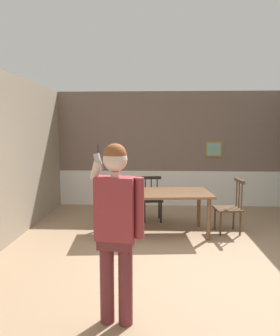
% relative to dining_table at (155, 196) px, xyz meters
% --- Properties ---
extents(ground_plane, '(8.22, 8.22, 0.00)m').
position_rel_dining_table_xyz_m(ground_plane, '(0.37, -1.43, -0.70)').
color(ground_plane, '#9E7F60').
extents(room_back_partition, '(5.72, 0.17, 2.85)m').
position_rel_dining_table_xyz_m(room_back_partition, '(0.37, 2.31, 0.68)').
color(room_back_partition, '#756056').
rests_on(room_back_partition, ground_plane).
extents(dining_table, '(2.06, 1.15, 0.78)m').
position_rel_dining_table_xyz_m(dining_table, '(0.00, 0.00, 0.00)').
color(dining_table, brown).
rests_on(dining_table, ground_plane).
extents(chair_near_window, '(0.49, 0.49, 1.00)m').
position_rel_dining_table_xyz_m(chair_near_window, '(1.38, 0.11, -0.22)').
color(chair_near_window, '#513823').
rests_on(chair_near_window, ground_plane).
extents(chair_by_doorway, '(0.47, 0.47, 0.92)m').
position_rel_dining_table_xyz_m(chair_by_doorway, '(-0.07, 0.88, -0.24)').
color(chair_by_doorway, black).
rests_on(chair_by_doorway, ground_plane).
extents(person_figure, '(0.54, 0.26, 1.78)m').
position_rel_dining_table_xyz_m(person_figure, '(-0.38, -2.82, 0.33)').
color(person_figure, brown).
rests_on(person_figure, ground_plane).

